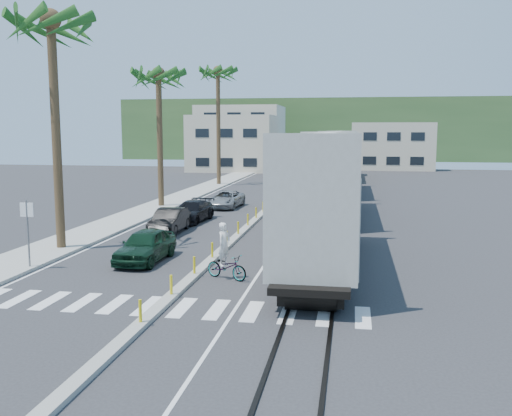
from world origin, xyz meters
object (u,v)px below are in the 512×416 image
Objects in this scene: car_lead at (146,245)px; cyclist at (226,262)px; car_second at (170,221)px; street_sign at (28,224)px.

car_lead is 1.83× the size of cyclist.
car_second is at bearing 54.62° from cyclist.
car_second is 11.05m from cyclist.
car_lead is (4.36, 2.31, -1.23)m from street_sign.
street_sign is 8.74m from cyclist.
street_sign is 0.68× the size of car_lead.
street_sign is 0.70× the size of car_second.
car_lead is at bearing -81.40° from car_second.
street_sign is 5.08m from car_lead.
cyclist reaches higher than car_second.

